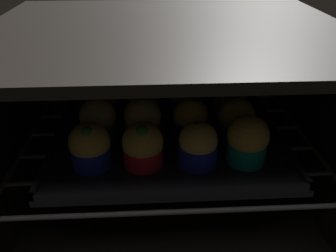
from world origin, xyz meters
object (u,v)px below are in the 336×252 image
object	(u,v)px
muffin_row1_col0	(98,120)
baking_tray	(168,138)
muffin_row1_col1	(143,120)
muffin_row0_col0	(90,147)
muffin_row0_col2	(198,145)
muffin_row1_col3	(236,119)
muffin_row2_col0	(102,98)
muffin_row0_col3	(247,140)
muffin_row0_col1	(143,146)
muffin_row2_col2	(186,99)
muffin_row2_col3	(228,98)
muffin_row2_col1	(144,98)
muffin_row1_col2	(190,119)

from	to	relation	value
muffin_row1_col0	baking_tray	bearing A→B (deg)	-1.46
baking_tray	muffin_row1_col1	size ratio (longest dim) A/B	5.26
muffin_row0_col0	muffin_row1_col1	bearing A→B (deg)	43.88
muffin_row0_col0	muffin_row0_col2	bearing A→B (deg)	-1.66
muffin_row1_col3	muffin_row1_col0	bearing A→B (deg)	178.54
muffin_row1_col1	muffin_row2_col0	size ratio (longest dim) A/B	0.95
muffin_row1_col3	muffin_row2_col0	distance (cm)	27.17
muffin_row0_col2	muffin_row0_col3	xyz separation A→B (cm)	(8.15, 0.33, 0.41)
muffin_row0_col1	muffin_row2_col2	world-z (taller)	muffin_row0_col1
muffin_row0_col1	muffin_row0_col2	distance (cm)	8.90
muffin_row2_col2	muffin_row2_col3	world-z (taller)	muffin_row2_col3
baking_tray	muffin_row0_col1	size ratio (longest dim) A/B	5.32
muffin_row0_col3	muffin_row2_col2	size ratio (longest dim) A/B	1.13
baking_tray	muffin_row2_col0	size ratio (longest dim) A/B	4.99
baking_tray	muffin_row2_col1	size ratio (longest dim) A/B	5.08
baking_tray	muffin_row2_col2	bearing A→B (deg)	63.65
muffin_row0_col2	muffin_row2_col1	distance (cm)	19.64
muffin_row0_col3	muffin_row1_col1	world-z (taller)	muffin_row0_col3
baking_tray	muffin_row2_col1	world-z (taller)	muffin_row2_col1
baking_tray	muffin_row2_col1	xyz separation A→B (cm)	(-4.51, 8.75, 4.39)
muffin_row2_col0	muffin_row2_col1	world-z (taller)	muffin_row2_col0
muffin_row1_col0	muffin_row2_col1	world-z (taller)	muffin_row2_col1
muffin_row0_col2	muffin_row1_col3	world-z (taller)	muffin_row1_col3
muffin_row0_col1	muffin_row1_col1	bearing A→B (deg)	90.65
muffin_row0_col1	muffin_row1_col3	xyz separation A→B (cm)	(17.07, 8.11, -0.02)
muffin_row0_col0	muffin_row0_col1	distance (cm)	8.47
muffin_row1_col3	muffin_row0_col3	bearing A→B (deg)	-90.22
muffin_row1_col2	muffin_row0_col2	bearing A→B (deg)	-88.41
muffin_row2_col1	muffin_row2_col2	size ratio (longest dim) A/B	1.11
muffin_row2_col3	muffin_row1_col1	bearing A→B (deg)	-153.84
muffin_row1_col3	muffin_row2_col1	distance (cm)	19.33
muffin_row1_col0	muffin_row1_col3	distance (cm)	25.30
baking_tray	muffin_row2_col0	bearing A→B (deg)	145.62
muffin_row1_col3	muffin_row2_col1	xyz separation A→B (cm)	(-17.07, 9.07, 0.39)
muffin_row0_col2	muffin_row2_col3	bearing A→B (deg)	63.73
muffin_row1_col2	muffin_row2_col1	world-z (taller)	muffin_row2_col1
muffin_row1_col3	muffin_row2_col2	world-z (taller)	muffin_row1_col3
baking_tray	muffin_row0_col1	world-z (taller)	muffin_row0_col1
muffin_row2_col0	muffin_row2_col3	size ratio (longest dim) A/B	1.05
muffin_row0_col3	muffin_row2_col2	world-z (taller)	muffin_row0_col3
baking_tray	muffin_row2_col1	distance (cm)	10.78
muffin_row2_col0	muffin_row2_col2	world-z (taller)	muffin_row2_col0
muffin_row0_col2	muffin_row1_col1	world-z (taller)	muffin_row1_col1
muffin_row1_col0	muffin_row1_col1	distance (cm)	8.14
muffin_row0_col3	muffin_row2_col3	distance (cm)	16.80
muffin_row0_col1	muffin_row2_col3	world-z (taller)	muffin_row2_col3
muffin_row1_col2	muffin_row2_col3	size ratio (longest dim) A/B	0.97
baking_tray	muffin_row1_col0	bearing A→B (deg)	178.54
muffin_row1_col1	muffin_row1_col2	bearing A→B (deg)	1.00
muffin_row0_col3	muffin_row1_col1	size ratio (longest dim) A/B	1.05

